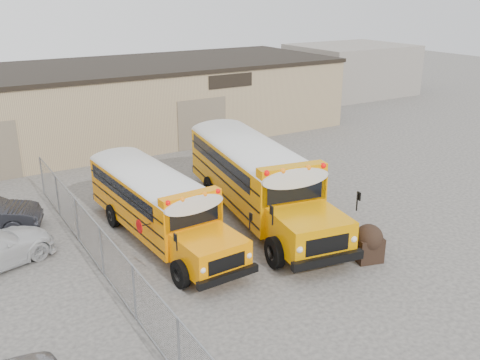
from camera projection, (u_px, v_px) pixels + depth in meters
ground at (300, 267)px, 18.56m from camera, size 120.00×120.00×0.00m
warehouse at (109, 102)px, 33.85m from camera, size 30.20×10.20×4.67m
chainlink_fence at (102, 251)px, 17.73m from camera, size 0.07×18.07×1.81m
distant_building_right at (350, 69)px, 48.88m from camera, size 10.00×8.00×4.40m
school_bus_left at (103, 162)px, 24.68m from camera, size 2.90×9.31×2.69m
school_bus_right at (206, 136)px, 28.12m from camera, size 4.37×11.19×3.19m
tarp_bundle at (368, 242)px, 18.82m from camera, size 1.10×1.03×1.36m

